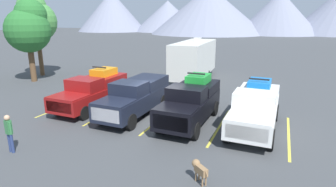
% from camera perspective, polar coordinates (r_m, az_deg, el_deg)
% --- Properties ---
extents(ground_plane, '(240.00, 240.00, 0.00)m').
position_cam_1_polar(ground_plane, '(15.52, -2.17, -5.68)').
color(ground_plane, '#3F4244').
extents(pickup_truck_a, '(2.28, 5.51, 2.50)m').
position_cam_1_polar(pickup_truck_a, '(18.22, -15.16, 0.69)').
color(pickup_truck_a, maroon).
rests_on(pickup_truck_a, ground).
extents(pickup_truck_b, '(2.16, 5.78, 2.12)m').
position_cam_1_polar(pickup_truck_b, '(16.28, -6.66, -0.56)').
color(pickup_truck_b, black).
rests_on(pickup_truck_b, ground).
extents(pickup_truck_c, '(2.23, 5.49, 2.61)m').
position_cam_1_polar(pickup_truck_c, '(15.03, 4.74, -1.61)').
color(pickup_truck_c, black).
rests_on(pickup_truck_c, ground).
extents(pickup_truck_d, '(2.26, 5.72, 2.50)m').
position_cam_1_polar(pickup_truck_d, '(14.75, 17.53, -2.71)').
color(pickup_truck_d, white).
rests_on(pickup_truck_d, ground).
extents(lot_stripe_a, '(0.12, 5.50, 0.01)m').
position_cam_1_polar(lot_stripe_a, '(19.55, -19.86, -2.13)').
color(lot_stripe_a, gold).
rests_on(lot_stripe_a, ground).
extents(lot_stripe_b, '(0.12, 5.50, 0.01)m').
position_cam_1_polar(lot_stripe_b, '(17.54, -11.56, -3.47)').
color(lot_stripe_b, gold).
rests_on(lot_stripe_b, ground).
extents(lot_stripe_c, '(0.12, 5.50, 0.01)m').
position_cam_1_polar(lot_stripe_c, '(15.99, -1.35, -5.02)').
color(lot_stripe_c, gold).
rests_on(lot_stripe_c, ground).
extents(lot_stripe_d, '(0.12, 5.50, 0.01)m').
position_cam_1_polar(lot_stripe_d, '(15.05, 10.61, -6.61)').
color(lot_stripe_d, gold).
rests_on(lot_stripe_d, ground).
extents(lot_stripe_e, '(0.12, 5.50, 0.01)m').
position_cam_1_polar(lot_stripe_e, '(14.84, 23.60, -8.01)').
color(lot_stripe_e, gold).
rests_on(lot_stripe_e, ground).
extents(camper_trailer_a, '(2.89, 9.15, 3.77)m').
position_cam_1_polar(camper_trailer_a, '(25.66, 5.35, 7.24)').
color(camper_trailer_a, silver).
rests_on(camper_trailer_a, ground).
extents(person_a, '(0.37, 0.23, 1.68)m').
position_cam_1_polar(person_a, '(13.48, -29.93, -6.73)').
color(person_a, navy).
rests_on(person_a, ground).
extents(dog, '(0.71, 0.62, 0.76)m').
position_cam_1_polar(dog, '(10.00, 6.38, -15.01)').
color(dog, olive).
rests_on(dog, ground).
extents(tree_a, '(3.81, 3.81, 7.18)m').
position_cam_1_polar(tree_a, '(27.46, -26.78, 12.16)').
color(tree_a, brown).
rests_on(tree_a, ground).
extents(tree_b, '(3.80, 3.80, 7.88)m').
position_cam_1_polar(tree_b, '(30.12, -25.69, 13.79)').
color(tree_b, brown).
rests_on(tree_b, ground).
extents(mountain_ridge, '(144.47, 49.74, 16.90)m').
position_cam_1_polar(mountain_ridge, '(107.42, 19.96, 15.69)').
color(mountain_ridge, gray).
rests_on(mountain_ridge, ground).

